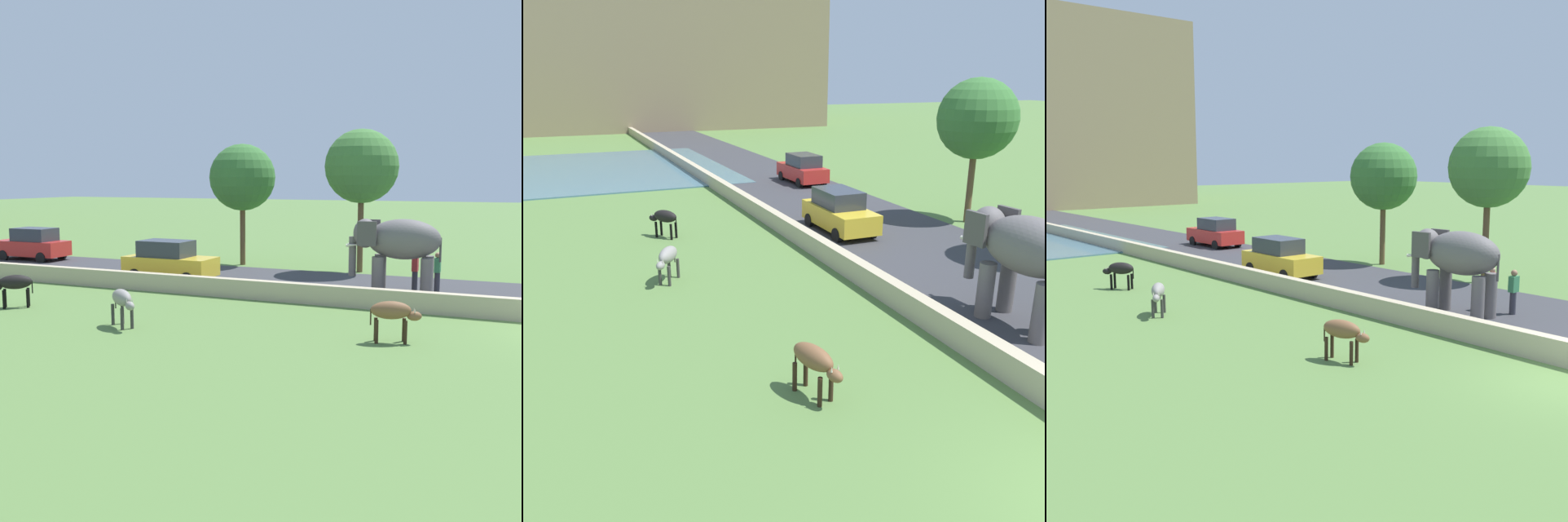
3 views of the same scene
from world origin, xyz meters
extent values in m
cube|color=#38383D|center=(5.00, 20.00, 0.03)|extent=(7.00, 120.00, 0.06)
cube|color=tan|center=(1.20, 18.00, 0.36)|extent=(0.40, 110.00, 0.71)
ellipsoid|color=#605B5B|center=(3.42, 5.79, 2.24)|extent=(1.66, 2.82, 1.50)
cylinder|color=#605B5B|center=(2.92, 6.63, 0.80)|extent=(0.44, 0.44, 1.60)
cylinder|color=#605B5B|center=(3.76, 6.71, 0.80)|extent=(0.44, 0.44, 1.60)
cylinder|color=#605B5B|center=(3.09, 4.88, 0.80)|extent=(0.44, 0.44, 1.60)
cylinder|color=#605B5B|center=(3.93, 4.96, 0.80)|extent=(0.44, 0.44, 1.60)
ellipsoid|color=#605B5B|center=(3.29, 7.20, 2.42)|extent=(1.08, 0.99, 1.10)
cube|color=#484444|center=(2.70, 7.01, 2.46)|extent=(0.19, 0.71, 0.90)
cube|color=#484444|center=(3.90, 7.13, 2.46)|extent=(0.19, 0.71, 0.90)
cylinder|color=#605B5B|center=(3.24, 7.67, 1.54)|extent=(0.28, 0.28, 1.50)
cone|color=silver|center=(3.03, 7.59, 1.99)|extent=(0.17, 0.57, 0.17)
cone|color=silver|center=(3.47, 7.63, 1.99)|extent=(0.17, 0.57, 0.17)
cylinder|color=#484444|center=(3.55, 4.48, 1.89)|extent=(0.08, 0.08, 0.90)
cylinder|color=#33333D|center=(4.95, 5.59, 0.42)|extent=(0.22, 0.22, 0.85)
cube|color=#B73333|center=(4.95, 5.59, 1.13)|extent=(0.36, 0.22, 0.56)
sphere|color=tan|center=(4.95, 5.59, 1.52)|extent=(0.22, 0.22, 0.22)
cylinder|color=#33333D|center=(4.97, 4.73, 0.42)|extent=(0.22, 0.22, 0.85)
cube|color=#388451|center=(4.97, 4.73, 1.13)|extent=(0.36, 0.22, 0.56)
sphere|color=#997051|center=(4.97, 4.73, 1.52)|extent=(0.22, 0.22, 0.22)
cube|color=gold|center=(3.42, 15.84, 0.70)|extent=(1.73, 4.01, 0.80)
cube|color=#2D333D|center=(3.43, 16.04, 1.45)|extent=(1.46, 2.21, 0.70)
cylinder|color=black|center=(4.22, 14.53, 0.30)|extent=(0.19, 0.60, 0.60)
cylinder|color=black|center=(2.61, 14.54, 0.30)|extent=(0.19, 0.60, 0.60)
cylinder|color=black|center=(4.24, 17.13, 0.30)|extent=(0.19, 0.60, 0.60)
cylinder|color=black|center=(2.63, 17.14, 0.30)|extent=(0.19, 0.60, 0.60)
cube|color=red|center=(6.58, 26.58, 0.70)|extent=(1.75, 4.02, 0.80)
cube|color=#2D333D|center=(6.58, 26.38, 1.45)|extent=(1.47, 2.22, 0.70)
cylinder|color=black|center=(5.75, 27.87, 0.30)|extent=(0.19, 0.60, 0.60)
cylinder|color=black|center=(7.37, 27.89, 0.30)|extent=(0.19, 0.60, 0.60)
cylinder|color=black|center=(5.78, 25.27, 0.30)|extent=(0.19, 0.60, 0.60)
cylinder|color=black|center=(7.40, 25.29, 0.30)|extent=(0.19, 0.60, 0.60)
ellipsoid|color=black|center=(-3.47, 17.88, 0.90)|extent=(1.03, 1.13, 0.50)
cylinder|color=black|center=(-3.83, 18.08, 0.33)|extent=(0.10, 0.10, 0.65)
cylinder|color=black|center=(-3.59, 18.27, 0.33)|extent=(0.10, 0.10, 0.65)
cylinder|color=black|center=(-3.35, 17.48, 0.33)|extent=(0.10, 0.10, 0.65)
cylinder|color=black|center=(-3.11, 17.68, 0.33)|extent=(0.10, 0.10, 0.65)
ellipsoid|color=black|center=(-3.87, 18.37, 0.75)|extent=(0.44, 0.46, 0.26)
cone|color=beige|center=(-3.94, 18.31, 0.92)|extent=(0.04, 0.04, 0.12)
cone|color=beige|center=(-3.80, 18.43, 0.92)|extent=(0.04, 0.04, 0.12)
cylinder|color=black|center=(-3.13, 17.46, 0.70)|extent=(0.04, 0.04, 0.45)
ellipsoid|color=brown|center=(-3.03, 4.93, 0.90)|extent=(0.74, 1.18, 0.50)
cylinder|color=#302014|center=(-2.77, 4.61, 0.33)|extent=(0.10, 0.10, 0.65)
cylinder|color=#302014|center=(-3.06, 4.52, 0.33)|extent=(0.10, 0.10, 0.65)
cylinder|color=#302014|center=(-2.99, 5.35, 0.33)|extent=(0.10, 0.10, 0.65)
cylinder|color=#302014|center=(-3.29, 5.26, 0.33)|extent=(0.10, 0.10, 0.65)
ellipsoid|color=brown|center=(-2.84, 4.33, 0.75)|extent=(0.35, 0.45, 0.26)
cone|color=beige|center=(-2.76, 4.36, 0.92)|extent=(0.04, 0.04, 0.12)
cone|color=beige|center=(-2.93, 4.30, 0.92)|extent=(0.04, 0.04, 0.12)
cylinder|color=#302014|center=(-3.19, 5.45, 0.70)|extent=(0.04, 0.04, 0.45)
ellipsoid|color=gray|center=(-4.39, 12.78, 0.90)|extent=(0.97, 1.16, 0.50)
cylinder|color=#373533|center=(-4.47, 12.37, 0.33)|extent=(0.10, 0.10, 0.65)
cylinder|color=#373533|center=(-4.73, 12.54, 0.33)|extent=(0.10, 0.10, 0.65)
cylinder|color=#373533|center=(-4.05, 13.02, 0.33)|extent=(0.10, 0.10, 0.65)
cylinder|color=#373533|center=(-4.31, 13.18, 0.33)|extent=(0.10, 0.10, 0.65)
ellipsoid|color=gray|center=(-4.74, 12.25, 0.75)|extent=(0.42, 0.47, 0.26)
cone|color=beige|center=(-4.66, 12.20, 0.92)|extent=(0.04, 0.04, 0.12)
cone|color=beige|center=(-4.81, 12.30, 0.92)|extent=(0.04, 0.04, 0.12)
cylinder|color=#373533|center=(-4.10, 13.23, 0.70)|extent=(0.04, 0.04, 0.45)
cylinder|color=brown|center=(9.44, 8.93, 1.91)|extent=(0.28, 0.28, 3.83)
sphere|color=#427A38|center=(9.44, 8.93, 5.05)|extent=(3.49, 3.49, 3.49)
cylinder|color=brown|center=(9.60, 15.21, 1.67)|extent=(0.28, 0.28, 3.34)
sphere|color=#387033|center=(9.60, 15.21, 4.54)|extent=(3.42, 3.42, 3.42)
camera|label=1|loc=(-19.65, 1.69, 4.43)|focal=42.71mm
camera|label=2|loc=(-7.44, -4.09, 6.33)|focal=38.19mm
camera|label=3|loc=(-14.35, -6.97, 5.38)|focal=43.50mm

